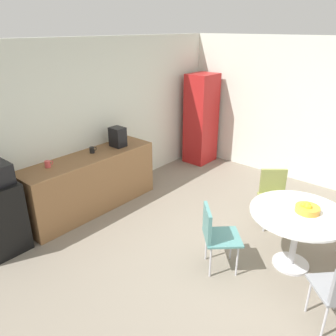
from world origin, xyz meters
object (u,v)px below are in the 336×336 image
at_px(fruit_bowl, 307,209).
at_px(mug_red, 92,150).
at_px(chair_teal, 215,231).
at_px(locker_cabinet, 201,119).
at_px(mug_white, 122,140).
at_px(mug_green, 48,164).
at_px(round_table, 298,222).
at_px(chair_olive, 274,191).
at_px(coffee_maker, 118,137).

relative_size(fruit_bowl, mug_red, 2.16).
bearing_deg(chair_teal, locker_cabinet, 38.22).
relative_size(mug_white, mug_green, 1.00).
distance_m(round_table, chair_olive, 0.99).
relative_size(chair_olive, fruit_bowl, 2.98).
xyz_separation_m(round_table, mug_white, (0.06, 3.11, 0.33)).
relative_size(chair_teal, mug_white, 6.43).
height_order(locker_cabinet, fruit_bowl, locker_cabinet).
relative_size(mug_white, coffee_maker, 0.40).
distance_m(locker_cabinet, fruit_bowl, 3.62).
bearing_deg(mug_white, locker_cabinet, -5.53).
height_order(mug_white, mug_red, same).
xyz_separation_m(chair_olive, coffee_maker, (-0.86, 2.39, 0.54)).
distance_m(locker_cabinet, round_table, 3.61).
distance_m(round_table, mug_green, 3.39).
bearing_deg(coffee_maker, fruit_bowl, -86.85).
bearing_deg(chair_teal, mug_red, 87.70).
distance_m(fruit_bowl, mug_red, 3.21).
bearing_deg(chair_teal, chair_olive, -3.37).
height_order(chair_olive, mug_white, mug_white).
bearing_deg(mug_red, coffee_maker, -8.47).
relative_size(locker_cabinet, fruit_bowl, 6.70).
xyz_separation_m(locker_cabinet, coffee_maker, (-2.22, 0.10, 0.13)).
height_order(chair_olive, fruit_bowl, fruit_bowl).
bearing_deg(fruit_bowl, chair_teal, 133.82).
relative_size(fruit_bowl, mug_white, 2.16).
bearing_deg(round_table, mug_red, 100.70).
xyz_separation_m(chair_teal, fruit_bowl, (0.74, -0.77, 0.27)).
bearing_deg(mug_white, coffee_maker, -149.70).
xyz_separation_m(fruit_bowl, coffee_maker, (-0.17, 3.07, 0.26)).
bearing_deg(mug_red, mug_green, 179.62).
distance_m(locker_cabinet, mug_red, 2.71).
xyz_separation_m(mug_white, mug_red, (-0.64, -0.03, 0.00)).
height_order(chair_teal, coffee_maker, coffee_maker).
distance_m(locker_cabinet, chair_teal, 3.58).
height_order(chair_olive, mug_green, mug_green).
relative_size(chair_olive, coffee_maker, 2.59).
bearing_deg(mug_red, round_table, -79.30).
height_order(fruit_bowl, coffee_maker, coffee_maker).
bearing_deg(chair_teal, mug_white, 72.86).
bearing_deg(locker_cabinet, coffee_maker, 177.43).
xyz_separation_m(chair_teal, mug_green, (-0.67, 2.38, 0.43)).
bearing_deg(fruit_bowl, mug_red, 101.60).
bearing_deg(chair_olive, locker_cabinet, 59.21).
bearing_deg(mug_green, chair_teal, -74.18).
bearing_deg(coffee_maker, locker_cabinet, -2.57).
height_order(round_table, mug_white, mug_white).
height_order(mug_red, coffee_maker, coffee_maker).
distance_m(round_table, mug_red, 3.15).
relative_size(fruit_bowl, coffee_maker, 0.87).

